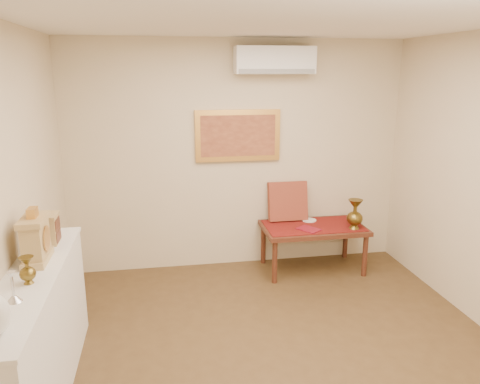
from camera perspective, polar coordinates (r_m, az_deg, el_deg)
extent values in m
plane|color=brown|center=(4.03, 5.48, -20.93)|extent=(4.50, 4.50, 0.00)
plane|color=white|center=(3.30, 6.69, 20.77)|extent=(4.50, 4.50, 0.00)
cube|color=beige|center=(5.57, -0.30, 4.38)|extent=(4.00, 0.02, 2.70)
cube|color=maroon|center=(5.63, 8.94, -4.08)|extent=(1.14, 0.59, 0.01)
cylinder|color=white|center=(5.79, 8.42, -3.42)|extent=(0.18, 0.18, 0.01)
cube|color=maroon|center=(5.46, 8.37, -4.51)|extent=(0.29, 0.31, 0.01)
cube|color=maroon|center=(5.72, 5.84, -1.11)|extent=(0.48, 0.20, 0.49)
cube|color=white|center=(3.77, -23.38, -16.33)|extent=(0.35, 2.00, 0.95)
cube|color=white|center=(3.56, -24.19, -9.50)|extent=(0.37, 2.02, 0.03)
cube|color=tan|center=(3.77, -23.44, -7.41)|extent=(0.16, 0.36, 0.05)
cube|color=tan|center=(3.72, -23.67, -5.26)|extent=(0.14, 0.30, 0.25)
cylinder|color=beige|center=(3.70, -22.54, -5.24)|extent=(0.01, 0.17, 0.17)
cylinder|color=gold|center=(3.70, -22.47, -5.24)|extent=(0.01, 0.19, 0.19)
cube|color=tan|center=(3.67, -23.90, -3.13)|extent=(0.17, 0.34, 0.04)
cube|color=gold|center=(3.66, -23.99, -2.31)|extent=(0.06, 0.11, 0.07)
cube|color=tan|center=(4.09, -22.36, -4.33)|extent=(0.15, 0.20, 0.22)
cube|color=#522718|center=(4.09, -21.24, -4.97)|extent=(0.01, 0.17, 0.09)
cube|color=#522718|center=(4.06, -21.36, -3.63)|extent=(0.01, 0.17, 0.09)
cube|color=tan|center=(4.05, -22.52, -2.70)|extent=(0.16, 0.21, 0.02)
cube|color=#522718|center=(5.64, 8.93, -4.36)|extent=(1.20, 0.70, 0.05)
cylinder|color=#522718|center=(5.33, 4.25, -8.53)|extent=(0.06, 0.06, 0.50)
cylinder|color=#522718|center=(5.67, 14.98, -7.52)|extent=(0.06, 0.06, 0.50)
cylinder|color=#522718|center=(5.85, 2.86, -6.34)|extent=(0.06, 0.06, 0.50)
cylinder|color=#522718|center=(6.17, 12.74, -5.57)|extent=(0.06, 0.06, 0.50)
cube|color=gold|center=(5.51, -0.26, 6.89)|extent=(1.00, 0.05, 0.60)
cube|color=#A95E3A|center=(5.48, -0.21, 6.86)|extent=(0.88, 0.01, 0.48)
cube|color=white|center=(5.44, 4.25, 15.74)|extent=(0.90, 0.24, 0.30)
cube|color=gray|center=(5.32, 4.55, 14.47)|extent=(0.86, 0.02, 0.05)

